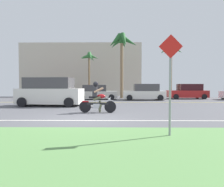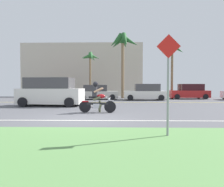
% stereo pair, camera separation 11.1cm
% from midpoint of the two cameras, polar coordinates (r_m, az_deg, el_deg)
% --- Properties ---
extents(ground, '(56.00, 30.00, 0.04)m').
position_cam_midpoint_polar(ground, '(11.64, -6.00, -4.79)').
color(ground, '#545459').
extents(grass_median, '(56.00, 3.80, 0.06)m').
position_cam_midpoint_polar(grass_median, '(4.78, -16.34, -14.22)').
color(grass_median, '#5B8C4C').
rests_on(grass_median, ground).
extents(lane_line_near, '(50.40, 0.12, 0.01)m').
position_cam_midpoint_polar(lane_line_near, '(8.12, -8.99, -7.61)').
color(lane_line_near, silver).
rests_on(lane_line_near, ground).
extents(lane_line_far, '(50.40, 0.12, 0.01)m').
position_cam_midpoint_polar(lane_line_far, '(17.08, -3.84, -2.53)').
color(lane_line_far, yellow).
rests_on(lane_line_far, ground).
extents(motorcyclist, '(1.93, 0.63, 1.61)m').
position_cam_midpoint_polar(motorcyclist, '(10.40, -4.52, -1.72)').
color(motorcyclist, black).
rests_on(motorcyclist, ground).
extents(suv_nearby, '(4.67, 2.33, 1.97)m').
position_cam_midpoint_polar(suv_nearby, '(14.68, -17.47, 0.35)').
color(suv_nearby, white).
rests_on(suv_nearby, ground).
extents(parked_car_0, '(4.24, 2.24, 1.66)m').
position_cam_midpoint_polar(parked_car_0, '(23.28, -18.27, 0.47)').
color(parked_car_0, '#AD1E1E').
rests_on(parked_car_0, ground).
extents(parked_car_1, '(4.23, 2.00, 1.52)m').
position_cam_midpoint_polar(parked_car_1, '(20.99, -4.67, 0.25)').
color(parked_car_1, beige).
rests_on(parked_car_1, ground).
extents(parked_car_2, '(4.14, 2.07, 1.61)m').
position_cam_midpoint_polar(parked_car_2, '(20.32, 9.09, 0.28)').
color(parked_car_2, white).
rests_on(parked_car_2, ground).
extents(parked_car_3, '(4.23, 1.97, 1.63)m').
position_cam_midpoint_polar(parked_car_3, '(23.44, 20.71, 0.42)').
color(parked_car_3, '#AD1E1E').
rests_on(parked_car_3, ground).
extents(palm_tree_0, '(2.72, 2.76, 6.28)m').
position_cam_midpoint_polar(palm_tree_0, '(24.40, 16.38, 11.14)').
color(palm_tree_0, brown).
rests_on(palm_tree_0, ground).
extents(palm_tree_1, '(3.61, 3.68, 7.44)m').
position_cam_midpoint_polar(palm_tree_1, '(23.59, 2.64, 13.62)').
color(palm_tree_1, '#846B4C').
rests_on(palm_tree_1, ground).
extents(palm_tree_2, '(2.42, 2.32, 5.51)m').
position_cam_midpoint_polar(palm_tree_2, '(24.57, -6.68, 9.50)').
color(palm_tree_2, brown).
rests_on(palm_tree_2, ground).
extents(motorcyclist_distant, '(1.57, 0.63, 1.35)m').
position_cam_midpoint_polar(motorcyclist_distant, '(18.83, -18.67, -0.48)').
color(motorcyclist_distant, black).
rests_on(motorcyclist_distant, ground).
extents(street_sign, '(0.62, 0.06, 2.71)m').
position_cam_midpoint_polar(street_sign, '(5.46, 15.76, 4.96)').
color(street_sign, gray).
rests_on(street_sign, ground).
extents(building_far, '(16.93, 4.00, 7.40)m').
position_cam_midpoint_polar(building_far, '(29.97, -8.59, 6.49)').
color(building_far, beige).
rests_on(building_far, ground).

